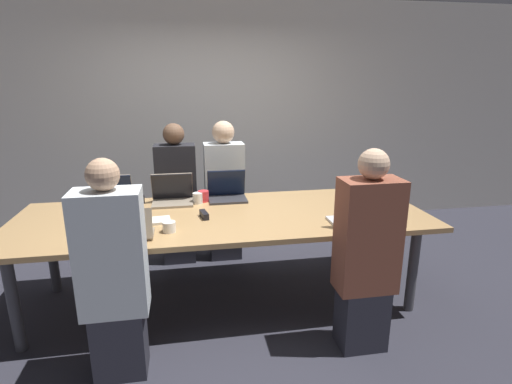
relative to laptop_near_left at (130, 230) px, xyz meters
name	(u,v)px	position (x,y,z in m)	size (l,w,h in m)	color
ground_plane	(225,299)	(0.69, 0.40, -0.84)	(24.00, 24.00, 0.00)	#2D2D38
curtain_wall	(207,116)	(0.69, 2.38, 0.56)	(12.00, 0.06, 2.80)	beige
conference_table	(223,222)	(0.69, 0.40, -0.13)	(3.33, 1.20, 0.78)	tan
laptop_near_left	(130,230)	(0.00, 0.00, 0.00)	(0.32, 0.22, 0.23)	gray
person_near_left	(113,276)	(-0.06, -0.37, -0.16)	(0.40, 0.24, 1.42)	#2D2D38
cup_near_left	(169,227)	(0.26, 0.09, -0.03)	(0.09, 0.09, 0.08)	white
laptop_far_left	(113,196)	(-0.25, 0.87, 0.01)	(0.32, 0.25, 0.25)	gray
cup_far_left	(140,199)	(-0.01, 0.84, -0.03)	(0.07, 0.07, 0.08)	#232328
laptop_near_right	(354,215)	(1.64, 0.00, 0.01)	(0.33, 0.26, 0.26)	silver
person_near_right	(366,256)	(1.58, -0.38, -0.15)	(0.40, 0.24, 1.43)	#2D2D38
cup_near_right	(379,214)	(1.88, 0.07, -0.02)	(0.08, 0.08, 0.09)	brown
laptop_far_midleft	(172,195)	(0.27, 0.81, 0.01)	(0.36, 0.27, 0.27)	gray
person_far_midleft	(177,196)	(0.30, 1.28, -0.15)	(0.40, 0.24, 1.44)	#2D2D38
cup_far_midleft	(203,196)	(0.55, 0.80, -0.02)	(0.10, 0.10, 0.10)	red
laptop_far_center	(227,191)	(0.76, 0.84, 0.01)	(0.35, 0.27, 0.27)	#333338
person_far_center	(225,193)	(0.78, 1.28, -0.13)	(0.40, 0.24, 1.45)	#2D2D38
cup_far_center	(198,198)	(0.49, 0.75, -0.02)	(0.09, 0.09, 0.10)	white
stapler	(204,215)	(0.53, 0.35, -0.04)	(0.07, 0.16, 0.05)	black
notebook	(155,221)	(0.15, 0.32, -0.06)	(0.26, 0.19, 0.02)	silver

